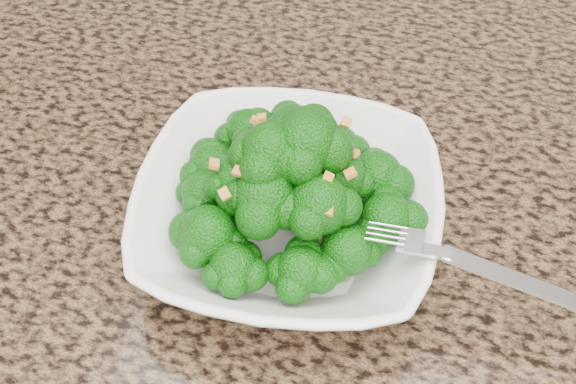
% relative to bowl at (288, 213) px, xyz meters
% --- Properties ---
extents(granite_counter, '(1.64, 1.04, 0.03)m').
position_rel_bowl_xyz_m(granite_counter, '(0.08, -0.01, -0.04)').
color(granite_counter, brown).
rests_on(granite_counter, cabinet).
extents(bowl, '(0.24, 0.24, 0.05)m').
position_rel_bowl_xyz_m(bowl, '(0.00, 0.00, 0.00)').
color(bowl, white).
rests_on(bowl, granite_counter).
extents(broccoli_pile, '(0.19, 0.19, 0.07)m').
position_rel_bowl_xyz_m(broccoli_pile, '(0.00, 0.00, 0.06)').
color(broccoli_pile, '#0E580A').
rests_on(broccoli_pile, bowl).
extents(garlic_topping, '(0.11, 0.11, 0.01)m').
position_rel_bowl_xyz_m(garlic_topping, '(0.00, 0.00, 0.10)').
color(garlic_topping, orange).
rests_on(garlic_topping, broccoli_pile).
extents(fork, '(0.16, 0.03, 0.01)m').
position_rel_bowl_xyz_m(fork, '(0.11, -0.03, 0.03)').
color(fork, silver).
rests_on(fork, bowl).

